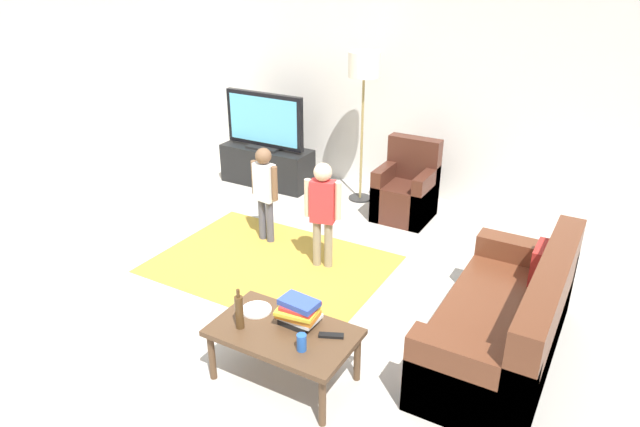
% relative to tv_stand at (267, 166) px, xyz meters
% --- Properties ---
extents(ground, '(7.80, 7.80, 0.00)m').
position_rel_tv_stand_xyz_m(ground, '(1.76, -2.30, -0.24)').
color(ground, '#B2ADA3').
extents(wall_back, '(6.00, 0.12, 2.70)m').
position_rel_tv_stand_xyz_m(wall_back, '(1.76, 0.70, 1.11)').
color(wall_back, silver).
rests_on(wall_back, ground).
extents(wall_left, '(0.12, 6.00, 2.70)m').
position_rel_tv_stand_xyz_m(wall_left, '(-1.24, -2.30, 1.11)').
color(wall_left, silver).
rests_on(wall_left, ground).
extents(area_rug, '(2.20, 1.60, 0.01)m').
position_rel_tv_stand_xyz_m(area_rug, '(1.24, -1.75, -0.24)').
color(area_rug, '#B28C33').
rests_on(area_rug, ground).
extents(tv_stand, '(1.20, 0.44, 0.50)m').
position_rel_tv_stand_xyz_m(tv_stand, '(0.00, 0.00, 0.00)').
color(tv_stand, black).
rests_on(tv_stand, ground).
extents(tv, '(1.10, 0.28, 0.71)m').
position_rel_tv_stand_xyz_m(tv, '(0.00, -0.02, 0.60)').
color(tv, black).
rests_on(tv, tv_stand).
extents(couch, '(0.80, 1.80, 0.86)m').
position_rel_tv_stand_xyz_m(couch, '(3.57, -2.04, 0.05)').
color(couch, brown).
rests_on(couch, ground).
extents(armchair, '(0.60, 0.60, 0.90)m').
position_rel_tv_stand_xyz_m(armchair, '(1.96, -0.04, 0.05)').
color(armchair, '#472319').
rests_on(armchair, ground).
extents(floor_lamp, '(0.36, 0.36, 1.78)m').
position_rel_tv_stand_xyz_m(floor_lamp, '(1.28, 0.15, 1.30)').
color(floor_lamp, '#262626').
rests_on(floor_lamp, ground).
extents(child_near_tv, '(0.34, 0.16, 1.02)m').
position_rel_tv_stand_xyz_m(child_near_tv, '(0.91, -1.34, 0.37)').
color(child_near_tv, '#4C4C59').
rests_on(child_near_tv, ground).
extents(child_center, '(0.35, 0.18, 1.06)m').
position_rel_tv_stand_xyz_m(child_center, '(1.69, -1.51, 0.39)').
color(child_center, gray).
rests_on(child_center, ground).
extents(coffee_table, '(1.00, 0.60, 0.42)m').
position_rel_tv_stand_xyz_m(coffee_table, '(2.26, -3.06, 0.13)').
color(coffee_table, '#513823').
rests_on(coffee_table, ground).
extents(book_stack, '(0.30, 0.25, 0.20)m').
position_rel_tv_stand_xyz_m(book_stack, '(2.31, -2.94, 0.28)').
color(book_stack, black).
rests_on(book_stack, coffee_table).
extents(bottle, '(0.06, 0.06, 0.31)m').
position_rel_tv_stand_xyz_m(bottle, '(1.98, -3.18, 0.31)').
color(bottle, '#4C3319').
rests_on(bottle, coffee_table).
extents(tv_remote, '(0.17, 0.11, 0.02)m').
position_rel_tv_stand_xyz_m(tv_remote, '(2.58, -2.96, 0.19)').
color(tv_remote, black).
rests_on(tv_remote, coffee_table).
extents(soda_can, '(0.07, 0.07, 0.12)m').
position_rel_tv_stand_xyz_m(soda_can, '(2.48, -3.18, 0.24)').
color(soda_can, '#2659B2').
rests_on(soda_can, coffee_table).
extents(plate, '(0.22, 0.22, 0.02)m').
position_rel_tv_stand_xyz_m(plate, '(1.96, -2.96, 0.18)').
color(plate, white).
rests_on(plate, coffee_table).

